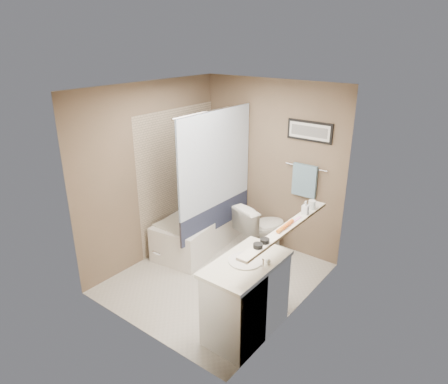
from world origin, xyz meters
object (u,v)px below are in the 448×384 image
Objects in this scene: bathtub at (200,229)px; toilet at (262,228)px; hair_brush_front at (283,228)px; vanity at (246,299)px; soap_bottle at (305,207)px; candle_bowl_far at (265,241)px; glass_jar at (312,205)px; candle_bowl_near at (258,246)px; hair_brush_back at (287,224)px.

toilet is (0.85, 0.35, 0.14)m from bathtub.
hair_brush_front is at bearing 147.09° from toilet.
soap_bottle is at bearing 78.04° from vanity.
glass_jar is (0.00, 0.98, 0.03)m from candle_bowl_far.
vanity is at bearing 150.32° from candle_bowl_near.
hair_brush_front reaches higher than candle_bowl_near.
hair_brush_front is 0.48m from soap_bottle.
candle_bowl_far reaches higher than vanity.
bathtub is at bearing 145.37° from vanity.
hair_brush_front is at bearing -31.02° from bathtub.
toilet is 3.51× the size of hair_brush_back.
glass_jar is (0.00, 1.10, 0.03)m from candle_bowl_near.
vanity is 10.00× the size of candle_bowl_far.
bathtub is 1.96m from vanity.
hair_brush_front is (0.00, 0.34, 0.00)m from candle_bowl_far.
hair_brush_front is at bearing -90.00° from soap_bottle.
hair_brush_front is 1.00× the size of hair_brush_back.
hair_brush_front is 2.20× the size of glass_jar.
glass_jar is at bearing 80.06° from vanity.
vanity is 0.88m from hair_brush_back.
bathtub is 2.11m from hair_brush_back.
candle_bowl_far reaches higher than bathtub.
soap_bottle is (0.00, 0.94, 0.05)m from candle_bowl_near.
candle_bowl_far is (0.00, 0.12, 0.00)m from candle_bowl_near.
vanity is 9.00× the size of glass_jar.
bathtub is 16.67× the size of candle_bowl_far.
bathtub is 0.93m from toilet.
glass_jar reaches higher than candle_bowl_far.
candle_bowl_far is 0.82m from soap_bottle.
vanity is at bearing 134.34° from toilet.
vanity is (1.60, -1.13, 0.15)m from bathtub.
candle_bowl_near is 0.94m from soap_bottle.
toilet is 1.65m from hair_brush_front.
glass_jar reaches higher than vanity.
candle_bowl_near is (1.79, -1.24, 0.89)m from bathtub.
hair_brush_front reaches higher than candle_bowl_far.
soap_bottle reaches higher than hair_brush_front.
soap_bottle is (0.00, 0.82, 0.05)m from candle_bowl_far.
hair_brush_back is at bearing -28.53° from bathtub.
soap_bottle is (0.00, -0.16, 0.02)m from glass_jar.
soap_bottle is at bearing 162.62° from toilet.
candle_bowl_far is 0.34m from hair_brush_front.
soap_bottle is at bearing 90.00° from candle_bowl_near.
vanity is 0.76m from candle_bowl_far.
hair_brush_front is (1.79, -0.78, 0.89)m from bathtub.
vanity is 1.27m from glass_jar.
hair_brush_back is at bearing 149.46° from toilet.
toilet is at bearing 129.71° from hair_brush_front.
candle_bowl_far is 0.41× the size of hair_brush_back.
bathtub is 16.67× the size of candle_bowl_near.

